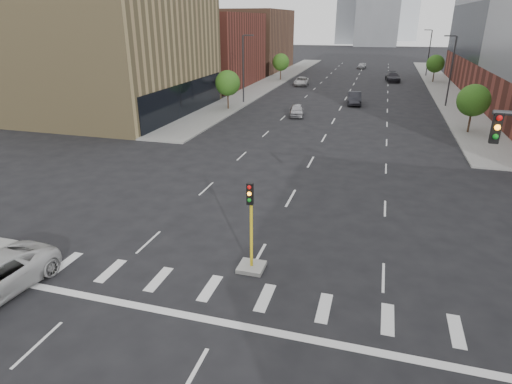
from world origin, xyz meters
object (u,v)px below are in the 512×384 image
at_px(car_near_left, 297,110).
at_px(car_deep_right, 393,77).
at_px(car_far_left, 302,81).
at_px(median_traffic_signal, 251,251).
at_px(car_mid_right, 354,98).
at_px(car_distant, 362,66).

height_order(car_near_left, car_deep_right, car_deep_right).
xyz_separation_m(car_near_left, car_far_left, (-4.26, 26.02, 0.01)).
distance_m(median_traffic_signal, car_mid_right, 44.44).
xyz_separation_m(car_mid_right, car_distant, (-1.68, 48.09, -0.15)).
distance_m(car_near_left, car_mid_right, 11.58).
distance_m(car_far_left, car_deep_right, 18.47).
height_order(car_far_left, car_distant, car_far_left).
distance_m(car_near_left, car_distant, 58.09).
bearing_deg(car_near_left, car_far_left, 90.48).
bearing_deg(car_mid_right, car_distant, 86.69).
bearing_deg(car_far_left, car_near_left, -85.58).
distance_m(car_mid_right, car_distant, 48.12).
bearing_deg(car_deep_right, car_far_left, -154.33).
relative_size(median_traffic_signal, car_distant, 1.09).
xyz_separation_m(car_near_left, car_deep_right, (11.39, 35.82, 0.14)).
xyz_separation_m(car_deep_right, car_distant, (-6.95, 22.09, -0.15)).
bearing_deg(car_mid_right, median_traffic_signal, -97.25).
bearing_deg(median_traffic_signal, car_near_left, 97.62).
xyz_separation_m(car_near_left, car_distant, (4.45, 57.91, -0.01)).
bearing_deg(car_far_left, car_mid_right, -62.19).
bearing_deg(median_traffic_signal, car_far_left, 98.34).
height_order(median_traffic_signal, car_far_left, median_traffic_signal).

